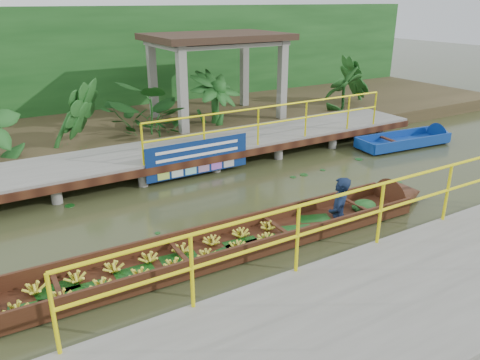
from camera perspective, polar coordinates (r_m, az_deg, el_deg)
ground at (r=9.69m, az=-0.56°, el=-4.68°), size 80.00×80.00×0.00m
land_strip at (r=16.16m, az=-14.24°, el=6.21°), size 30.00×8.00×0.45m
far_dock at (r=12.39m, az=-8.56°, el=3.34°), size 16.00×2.06×1.66m
near_dock at (r=7.47m, az=23.65°, el=-12.58°), size 18.00×2.40×1.73m
pavilion at (r=15.75m, az=-2.89°, el=16.04°), size 4.40×3.00×3.00m
foliage_backdrop at (r=18.21m, az=-17.20°, el=13.27°), size 30.00×0.80×4.00m
vendor_boat at (r=8.53m, az=0.64°, el=-6.76°), size 9.85×1.21×2.11m
moored_blue_boat at (r=15.78m, az=21.44°, el=4.74°), size 3.58×1.23×0.84m
blue_banner at (r=11.68m, az=-5.11°, el=2.80°), size 2.76×0.04×0.86m
tropical_plants at (r=14.75m, az=-3.51°, el=9.49°), size 14.27×1.27×1.59m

